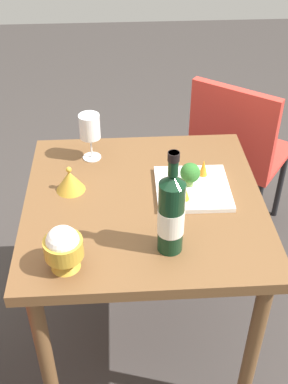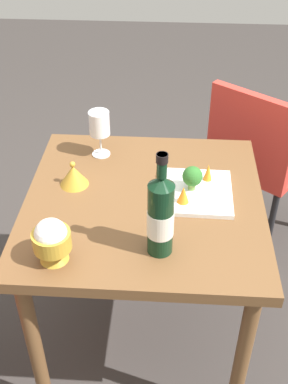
{
  "view_description": "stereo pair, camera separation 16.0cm",
  "coord_description": "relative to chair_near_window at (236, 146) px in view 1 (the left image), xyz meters",
  "views": [
    {
      "loc": [
        -1.26,
        0.08,
        1.73
      ],
      "look_at": [
        0.0,
        0.0,
        0.76
      ],
      "focal_mm": 45.25,
      "sensor_mm": 36.0,
      "label": 1
    },
    {
      "loc": [
        -1.26,
        -0.08,
        1.73
      ],
      "look_at": [
        0.0,
        0.0,
        0.76
      ],
      "focal_mm": 45.25,
      "sensor_mm": 36.0,
      "label": 2
    }
  ],
  "objects": [
    {
      "name": "rice_bowl",
      "position": [
        -0.91,
        0.71,
        0.27
      ],
      "size": [
        0.11,
        0.11,
        0.14
      ],
      "color": "gold",
      "rests_on": "dining_table"
    },
    {
      "name": "ground_plane",
      "position": [
        -0.61,
        0.47,
        -0.53
      ],
      "size": [
        8.0,
        8.0,
        0.0
      ],
      "primitive_type": "plane",
      "color": "#383330"
    },
    {
      "name": "serving_plate",
      "position": [
        -0.57,
        0.3,
        0.2
      ],
      "size": [
        0.25,
        0.25,
        0.02
      ],
      "rotation": [
        0.0,
        0.0,
        -0.02
      ],
      "color": "white",
      "rests_on": "dining_table"
    },
    {
      "name": "carrot_garnish_right",
      "position": [
        -0.51,
        0.25,
        0.24
      ],
      "size": [
        0.03,
        0.03,
        0.06
      ],
      "color": "orange",
      "rests_on": "serving_plate"
    },
    {
      "name": "chair_near_window",
      "position": [
        0.0,
        0.0,
        0.0
      ],
      "size": [
        0.56,
        0.56,
        0.85
      ],
      "rotation": [
        0.0,
        0.0,
        4.07
      ],
      "color": "red",
      "rests_on": "ground_plane"
    },
    {
      "name": "wine_bottle",
      "position": [
        -0.85,
        0.4,
        0.33
      ],
      "size": [
        0.08,
        0.08,
        0.34
      ],
      "color": "black",
      "rests_on": "dining_table"
    },
    {
      "name": "rice_bowl_lid",
      "position": [
        -0.55,
        0.71,
        0.23
      ],
      "size": [
        0.1,
        0.1,
        0.09
      ],
      "color": "gold",
      "rests_on": "dining_table"
    },
    {
      "name": "broccoli_floret",
      "position": [
        -0.57,
        0.31,
        0.26
      ],
      "size": [
        0.07,
        0.07,
        0.09
      ],
      "color": "#729E4C",
      "rests_on": "serving_plate"
    },
    {
      "name": "carrot_garnish_left",
      "position": [
        -0.64,
        0.34,
        0.24
      ],
      "size": [
        0.04,
        0.04,
        0.06
      ],
      "color": "orange",
      "rests_on": "serving_plate"
    },
    {
      "name": "wine_glass",
      "position": [
        -0.35,
        0.65,
        0.33
      ],
      "size": [
        0.08,
        0.08,
        0.18
      ],
      "color": "white",
      "rests_on": "dining_table"
    },
    {
      "name": "dining_table",
      "position": [
        -0.61,
        0.47,
        0.1
      ],
      "size": [
        0.8,
        0.8,
        0.73
      ],
      "color": "brown",
      "rests_on": "ground_plane"
    }
  ]
}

